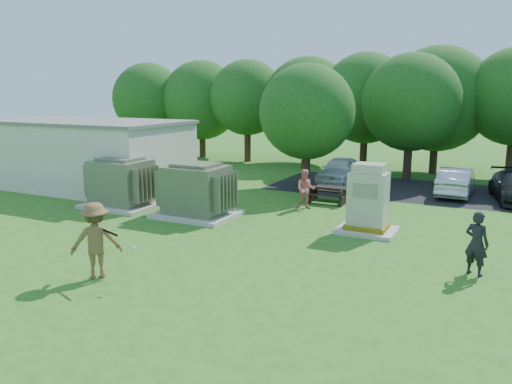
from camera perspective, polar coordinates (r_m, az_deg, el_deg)
The scene contains 15 objects.
ground at distance 14.40m, azimuth -7.17°, elevation -7.95°, with size 120.00×120.00×0.00m, color #2D6619.
service_building at distance 26.26m, azimuth -18.97°, elevation 3.96°, with size 10.00×5.00×3.20m, color beige.
service_building_roof at distance 26.11m, azimuth -19.21°, elevation 7.60°, with size 10.20×5.20×0.15m, color slate.
parking_strip at distance 25.23m, azimuth 24.58°, elevation -0.43°, with size 20.00×6.00×0.01m, color #232326.
transformer_left at distance 21.49m, azimuth -15.10°, elevation 0.92°, with size 3.00×2.40×2.07m.
transformer_right at distance 19.27m, azimuth -6.81°, elevation 0.05°, with size 3.00×2.40×2.07m.
generator_cabinet at distance 17.35m, azimuth 12.67°, elevation -1.19°, with size 1.95×1.60×2.38m.
picnic_table at distance 21.75m, azimuth 8.26°, elevation -0.07°, with size 1.68×1.26×0.72m.
batter at distance 13.54m, azimuth -17.83°, elevation -5.28°, with size 1.29×0.74×1.99m, color brown.
person_by_generator at distance 14.30m, azimuth 23.90°, elevation -5.39°, with size 0.63×0.41×1.72m, color black.
person_at_picnic at distance 20.48m, azimuth 5.69°, elevation 0.32°, with size 0.79×0.62×1.63m, color #EA7C7D.
car_white at distance 26.41m, azimuth 9.55°, elevation 2.46°, with size 1.62×4.01×1.37m, color white.
car_silver_a at distance 24.82m, azimuth 21.88°, elevation 1.14°, with size 1.39×3.98×1.31m, color silver.
batting_equipment at distance 13.05m, azimuth -16.31°, elevation -4.63°, with size 1.36×0.34×0.38m.
tree_row at distance 30.34m, azimuth 15.57°, elevation 9.95°, with size 41.30×13.30×7.30m.
Camera 1 is at (7.59, -11.27, 4.79)m, focal length 35.00 mm.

